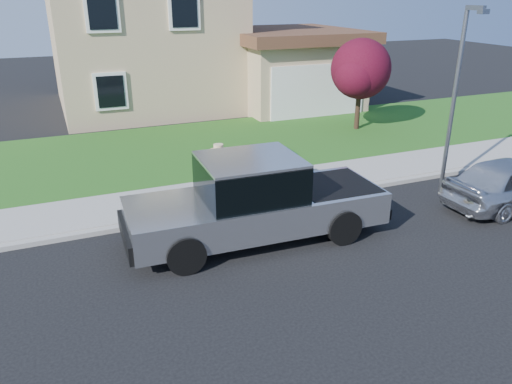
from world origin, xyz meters
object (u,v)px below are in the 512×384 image
(woman, at_px, (220,184))
(ornamental_tree, at_px, (361,72))
(pickup_truck, at_px, (255,201))
(trash_bin, at_px, (280,170))
(street_lamp, at_px, (457,91))

(woman, distance_m, ornamental_tree, 9.99)
(pickup_truck, distance_m, woman, 1.39)
(trash_bin, bearing_deg, pickup_truck, -126.33)
(pickup_truck, xyz_separation_m, street_lamp, (6.12, 0.65, 1.95))
(woman, bearing_deg, trash_bin, -134.47)
(trash_bin, bearing_deg, ornamental_tree, 40.98)
(woman, xyz_separation_m, trash_bin, (2.05, 0.87, -0.20))
(pickup_truck, distance_m, trash_bin, 2.75)
(woman, distance_m, trash_bin, 2.23)
(woman, bearing_deg, ornamental_tree, -120.81)
(woman, relative_size, street_lamp, 0.39)
(pickup_truck, relative_size, trash_bin, 5.35)
(woman, bearing_deg, street_lamp, -163.33)
(ornamental_tree, bearing_deg, pickup_truck, -136.15)
(ornamental_tree, bearing_deg, woman, -143.35)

